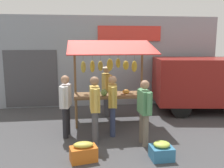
{
  "coord_description": "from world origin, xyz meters",
  "views": [
    {
      "loc": [
        0.95,
        7.3,
        2.48
      ],
      "look_at": [
        0.0,
        0.3,
        1.25
      ],
      "focal_mm": 39.92,
      "sensor_mm": 36.0,
      "label": 1
    }
  ],
  "objects": [
    {
      "name": "shopper_in_striped_shirt",
      "position": [
        0.58,
        1.46,
        0.95
      ],
      "size": [
        0.23,
        0.7,
        1.65
      ],
      "rotation": [
        0.0,
        0.0,
        -1.56
      ],
      "color": "#4C4C51",
      "rests_on": "ground"
    },
    {
      "name": "parked_van",
      "position": [
        -3.77,
        -0.78,
        1.12
      ],
      "size": [
        4.63,
        2.48,
        1.88
      ],
      "rotation": [
        0.0,
        0.0,
        -0.15
      ],
      "color": "maroon",
      "rests_on": "ground"
    },
    {
      "name": "produce_crate_side",
      "position": [
        0.88,
        2.41,
        0.19
      ],
      "size": [
        0.6,
        0.42,
        0.42
      ],
      "color": "#D1661E",
      "rests_on": "ground"
    },
    {
      "name": "shopper_with_shopping_bag",
      "position": [
        1.29,
        0.96,
        0.93
      ],
      "size": [
        0.3,
        0.68,
        1.62
      ],
      "rotation": [
        0.0,
        0.0,
        -1.74
      ],
      "color": "#232328",
      "rests_on": "ground"
    },
    {
      "name": "produce_crate_near",
      "position": [
        -0.75,
        2.54,
        0.18
      ],
      "size": [
        0.47,
        0.42,
        0.39
      ],
      "color": "teal",
      "rests_on": "ground"
    },
    {
      "name": "market_stall",
      "position": [
        -0.01,
        -0.06,
        1.55
      ],
      "size": [
        2.5,
        1.46,
        2.5
      ],
      "color": "brown",
      "rests_on": "ground"
    },
    {
      "name": "street_backdrop",
      "position": [
        0.04,
        -2.2,
        1.7
      ],
      "size": [
        9.0,
        0.3,
        3.4
      ],
      "color": "#8C939E",
      "rests_on": "ground"
    },
    {
      "name": "vendor_with_sunhat",
      "position": [
        0.03,
        -0.75,
        0.98
      ],
      "size": [
        0.43,
        0.7,
        1.66
      ],
      "rotation": [
        0.0,
        0.0,
        1.73
      ],
      "color": "#4C4C51",
      "rests_on": "ground"
    },
    {
      "name": "shopper_in_grey_tee",
      "position": [
        0.08,
        1.02,
        0.92
      ],
      "size": [
        0.28,
        0.68,
        1.59
      ],
      "rotation": [
        0.0,
        0.0,
        -1.69
      ],
      "color": "navy",
      "rests_on": "ground"
    },
    {
      "name": "shopper_with_ponytail",
      "position": [
        -0.58,
        1.74,
        0.9
      ],
      "size": [
        0.25,
        0.68,
        1.57
      ],
      "rotation": [
        0.0,
        0.0,
        -1.5
      ],
      "color": "#726656",
      "rests_on": "ground"
    },
    {
      "name": "ground_plane",
      "position": [
        0.0,
        0.0,
        0.0
      ],
      "size": [
        40.0,
        40.0,
        0.0
      ],
      "primitive_type": "plane",
      "color": "#424244"
    }
  ]
}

